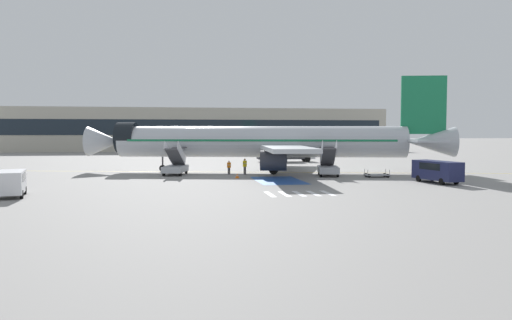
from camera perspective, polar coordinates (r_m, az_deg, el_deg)
name	(u,v)px	position (r m, az deg, el deg)	size (l,w,h in m)	color
ground_plane	(270,172)	(62.36, 1.58, -1.36)	(600.00, 600.00, 0.00)	gray
apron_leadline_yellow	(261,172)	(61.81, 0.55, -1.40)	(0.20, 79.30, 0.01)	gold
apron_stand_patch_blue	(278,180)	(51.46, 2.55, -2.33)	(4.66, 8.88, 0.01)	#2856A8
apron_walkway_bar_0	(270,194)	(39.98, 1.61, -3.94)	(0.44, 3.60, 0.01)	silver
apron_walkway_bar_1	(285,194)	(40.23, 3.29, -3.90)	(0.44, 3.60, 0.01)	silver
apron_walkway_bar_2	(299,194)	(40.50, 4.95, -3.86)	(0.44, 3.60, 0.01)	silver
apron_walkway_bar_3	(314,193)	(40.81, 6.59, -3.81)	(0.44, 3.60, 0.01)	silver
apron_walkway_bar_4	(328,193)	(41.15, 8.20, -3.76)	(0.44, 3.60, 0.01)	silver
airliner	(266,142)	(61.59, 1.17, 2.09)	(44.89, 32.18, 11.73)	#B7BCC4
boarding_stairs_forward	(175,166)	(58.70, -9.20, -0.72)	(3.23, 5.53, 3.98)	#ADB2BA
boarding_stairs_aft	(328,167)	(57.36, 8.24, -0.80)	(3.23, 5.53, 4.07)	#ADB2BA
fuel_tanker	(285,151)	(83.30, 3.37, 0.98)	(9.57, 2.71, 3.43)	#38383D
service_van_0	(437,170)	(51.87, 19.98, -1.06)	(2.77, 5.74, 2.15)	#1E234C
service_van_2	(11,181)	(42.67, -26.21, -2.19)	(2.68, 4.78, 2.00)	silver
baggage_cart	(377,175)	(56.57, 13.65, -1.66)	(2.76, 1.80, 0.87)	gray
ground_crew_0	(245,165)	(58.60, -1.29, -0.59)	(0.48, 0.34, 1.86)	black
ground_crew_1	(229,166)	(59.00, -3.11, -0.74)	(0.46, 0.29, 1.59)	black
traffic_cone_0	(237,176)	(53.82, -2.17, -1.82)	(0.46, 0.46, 0.51)	orange
terminal_building	(198,130)	(134.80, -6.70, 3.47)	(101.75, 12.10, 11.23)	#B2AD9E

